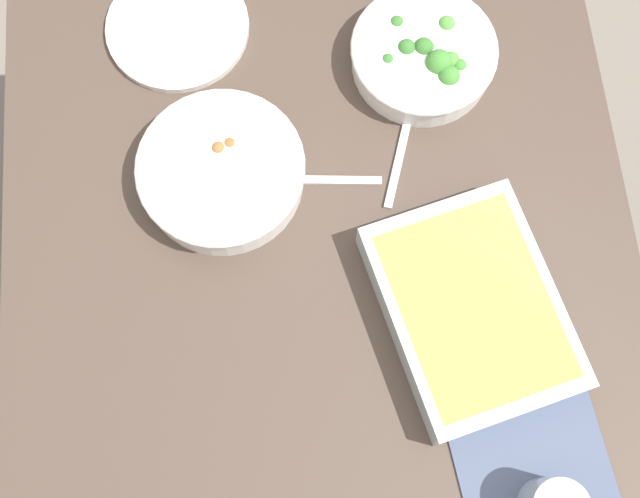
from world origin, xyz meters
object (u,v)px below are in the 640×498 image
(stew_bowl, at_px, (222,171))
(side_plate, at_px, (178,27))
(spoon_by_stew, at_px, (304,180))
(spoon_by_broccoli, at_px, (404,137))
(baking_dish, at_px, (472,309))
(broccoli_bowl, at_px, (424,55))

(stew_bowl, distance_m, side_plate, 0.26)
(spoon_by_stew, relative_size, spoon_by_broccoli, 1.03)
(baking_dish, bearing_deg, spoon_by_stew, -136.38)
(side_plate, bearing_deg, stew_bowl, 12.35)
(baking_dish, height_order, side_plate, baking_dish)
(side_plate, distance_m, spoon_by_stew, 0.32)
(broccoli_bowl, xyz_separation_m, spoon_by_broccoli, (0.12, -0.04, -0.03))
(side_plate, relative_size, spoon_by_stew, 1.25)
(spoon_by_stew, bearing_deg, spoon_by_broccoli, 109.02)
(broccoli_bowl, relative_size, spoon_by_stew, 1.24)
(stew_bowl, xyz_separation_m, side_plate, (-0.25, -0.06, -0.03))
(side_plate, xyz_separation_m, spoon_by_broccoli, (0.21, 0.32, -0.00))
(baking_dish, distance_m, spoon_by_broccoli, 0.28)
(stew_bowl, bearing_deg, spoon_by_stew, 83.80)
(side_plate, bearing_deg, baking_dish, 37.97)
(stew_bowl, bearing_deg, broccoli_bowl, 117.10)
(stew_bowl, xyz_separation_m, spoon_by_broccoli, (-0.04, 0.27, -0.03))
(broccoli_bowl, distance_m, baking_dish, 0.39)
(stew_bowl, relative_size, baking_dish, 0.70)
(stew_bowl, height_order, broccoli_bowl, broccoli_bowl)
(broccoli_bowl, distance_m, spoon_by_broccoli, 0.13)
(broccoli_bowl, height_order, spoon_by_stew, broccoli_bowl)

